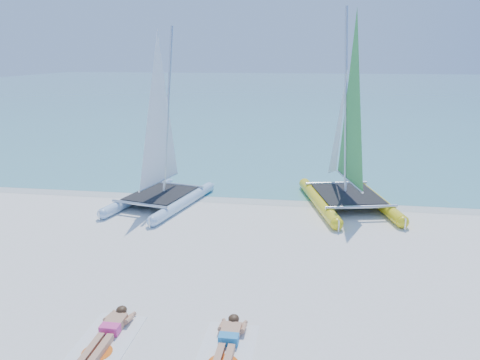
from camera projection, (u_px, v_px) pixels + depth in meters
The scene contains 9 objects.
ground at pixel (266, 264), 12.11m from camera, with size 140.00×140.00×0.00m, color white.
sea at pixel (306, 89), 72.20m from camera, with size 140.00×115.00×0.01m, color #68AEAB.
wet_sand_strip at pixel (280, 200), 17.35m from camera, with size 140.00×1.40×0.01m, color silver.
catamaran_blue at pixel (160, 152), 16.48m from camera, with size 3.22×5.09×6.42m.
catamaran_yellow at pixel (346, 141), 16.64m from camera, with size 3.63×5.73×7.10m.
towel_a at pixel (105, 341), 8.81m from camera, with size 1.00×1.85×0.02m, color white.
sunbather_a at pixel (109, 331), 8.97m from camera, with size 0.37×1.73×0.26m.
towel_b at pixel (226, 352), 8.50m from camera, with size 1.00×1.85×0.02m, color white.
sunbather_b at pixel (228, 341), 8.66m from camera, with size 0.37×1.73×0.26m.
Camera 1 is at (1.03, -11.09, 5.26)m, focal length 35.00 mm.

